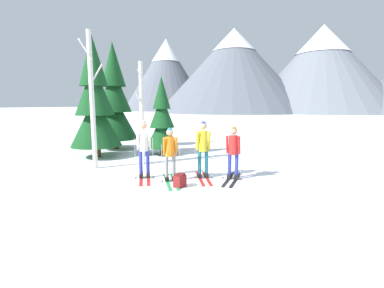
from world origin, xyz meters
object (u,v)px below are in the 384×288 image
object	(u,v)px
skier_in_white	(144,146)
skier_in_orange	(170,152)
pine_tree_near	(162,119)
birch_tree_tall	(92,100)
pine_tree_far	(114,101)
skier_in_red	(233,150)
skier_in_yellow	(203,146)
pine_tree_mid	(95,103)
birch_tree_slender	(142,113)
backpack_on_snow_front	(180,180)

from	to	relation	value
skier_in_white	skier_in_orange	world-z (taller)	skier_in_white
pine_tree_near	birch_tree_tall	size ratio (longest dim) A/B	0.74
skier_in_orange	skier_in_white	bearing A→B (deg)	178.09
skier_in_white	pine_tree_near	size ratio (longest dim) A/B	0.51
skier_in_white	pine_tree_far	xyz separation A→B (m)	(-4.27, 4.49, 1.47)
skier_in_red	pine_tree_near	world-z (taller)	pine_tree_near
pine_tree_near	skier_in_red	bearing A→B (deg)	-37.21
pine_tree_far	birch_tree_tall	bearing A→B (deg)	-63.94
pine_tree_far	skier_in_yellow	bearing A→B (deg)	-32.55
skier_in_orange	birch_tree_tall	world-z (taller)	birch_tree_tall
skier_in_orange	pine_tree_mid	xyz separation A→B (m)	(-4.61, 2.33, 1.49)
skier_in_yellow	pine_tree_mid	bearing A→B (deg)	163.15
birch_tree_tall	birch_tree_slender	xyz separation A→B (m)	(1.30, 1.16, -0.50)
pine_tree_mid	birch_tree_tall	size ratio (longest dim) A/B	1.08
skier_in_white	pine_tree_mid	bearing A→B (deg)	148.14
skier_in_yellow	birch_tree_tall	distance (m)	4.33
birch_tree_tall	skier_in_orange	bearing A→B (deg)	-9.82
skier_in_white	skier_in_orange	size ratio (longest dim) A/B	1.08
skier_in_red	birch_tree_tall	bearing A→B (deg)	-176.40
skier_in_red	backpack_on_snow_front	xyz separation A→B (m)	(-1.24, -1.34, -0.73)
pine_tree_far	pine_tree_near	bearing A→B (deg)	-12.65
skier_in_red	skier_in_white	bearing A→B (deg)	-162.35
pine_tree_near	pine_tree_mid	xyz separation A→B (m)	(-2.46, -1.51, 0.75)
pine_tree_mid	birch_tree_slender	size ratio (longest dim) A/B	1.34
pine_tree_mid	skier_in_orange	bearing A→B (deg)	-26.82
skier_in_orange	skier_in_yellow	size ratio (longest dim) A/B	0.94
skier_in_yellow	backpack_on_snow_front	size ratio (longest dim) A/B	4.75
birch_tree_tall	backpack_on_snow_front	distance (m)	4.52
pine_tree_far	birch_tree_slender	xyz separation A→B (m)	(3.24, -2.80, -0.51)
skier_in_white	skier_in_yellow	size ratio (longest dim) A/B	1.01
skier_in_white	skier_in_orange	xyz separation A→B (m)	(0.91, -0.03, -0.12)
pine_tree_near	birch_tree_slender	bearing A→B (deg)	-84.58
skier_in_yellow	backpack_on_snow_front	distance (m)	1.46
skier_in_orange	backpack_on_snow_front	size ratio (longest dim) A/B	4.45
skier_in_white	skier_in_yellow	world-z (taller)	skier_in_white
pine_tree_near	birch_tree_tall	world-z (taller)	birch_tree_tall
skier_in_yellow	skier_in_red	bearing A→B (deg)	11.76
skier_in_orange	birch_tree_slender	world-z (taller)	birch_tree_slender
skier_in_red	backpack_on_snow_front	bearing A→B (deg)	-132.93
skier_in_white	skier_in_yellow	xyz separation A→B (m)	(1.73, 0.65, 0.01)
skier_in_yellow	pine_tree_mid	distance (m)	5.84
skier_in_red	pine_tree_mid	distance (m)	6.69
skier_in_yellow	backpack_on_snow_front	world-z (taller)	skier_in_yellow
skier_in_orange	birch_tree_slender	size ratio (longest dim) A/B	0.43
birch_tree_tall	birch_tree_slender	size ratio (longest dim) A/B	1.24
skier_in_white	skier_in_yellow	distance (m)	1.85
pine_tree_mid	birch_tree_slender	distance (m)	2.76
pine_tree_mid	backpack_on_snow_front	xyz separation A→B (m)	(5.11, -2.79, -2.21)
skier_in_white	pine_tree_far	size ratio (longest dim) A/B	0.34
pine_tree_mid	birch_tree_slender	bearing A→B (deg)	-12.89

